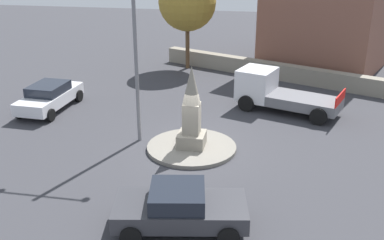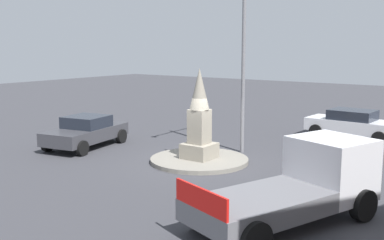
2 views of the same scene
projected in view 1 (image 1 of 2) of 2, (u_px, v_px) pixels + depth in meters
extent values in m
plane|color=#38383D|center=(192.00, 149.00, 19.44)|extent=(80.00, 80.00, 0.00)
cylinder|color=gray|center=(192.00, 147.00, 19.41)|extent=(3.80, 3.80, 0.16)
cube|color=gray|center=(192.00, 139.00, 19.28)|extent=(1.13, 1.13, 0.58)
cube|color=gray|center=(192.00, 118.00, 18.92)|extent=(0.69, 0.69, 1.32)
cone|color=gray|center=(192.00, 85.00, 18.39)|extent=(0.76, 0.76, 1.58)
cylinder|color=slate|center=(136.00, 52.00, 18.85)|extent=(0.16, 0.16, 7.97)
cube|color=silver|center=(50.00, 98.00, 23.73)|extent=(1.93, 4.39, 0.60)
cube|color=#1E232D|center=(48.00, 89.00, 23.50)|extent=(1.68, 2.13, 0.47)
cylinder|color=black|center=(50.00, 115.00, 22.30)|extent=(0.25, 0.65, 0.64)
cylinder|color=black|center=(19.00, 112.00, 22.67)|extent=(0.25, 0.65, 0.64)
cylinder|color=black|center=(79.00, 96.00, 25.02)|extent=(0.25, 0.65, 0.64)
cylinder|color=black|center=(51.00, 94.00, 25.39)|extent=(0.25, 0.65, 0.64)
cube|color=#38383D|center=(180.00, 211.00, 13.95)|extent=(4.30, 2.52, 0.56)
cube|color=#1E232D|center=(177.00, 196.00, 13.76)|extent=(1.92, 1.95, 0.50)
cylinder|color=black|center=(225.00, 203.00, 14.90)|extent=(0.67, 0.33, 0.64)
cylinder|color=black|center=(228.00, 237.00, 13.19)|extent=(0.67, 0.33, 0.64)
cylinder|color=black|center=(138.00, 202.00, 14.92)|extent=(0.67, 0.33, 0.64)
cylinder|color=black|center=(131.00, 236.00, 13.22)|extent=(0.67, 0.33, 0.64)
cube|color=silver|center=(257.00, 84.00, 24.02)|extent=(2.27, 2.40, 1.62)
cube|color=slate|center=(304.00, 102.00, 23.00)|extent=(3.96, 3.00, 0.52)
cube|color=red|center=(340.00, 98.00, 22.00)|extent=(0.68, 1.77, 0.50)
cylinder|color=black|center=(246.00, 103.00, 23.60)|extent=(0.89, 0.55, 0.84)
cylinder|color=black|center=(261.00, 93.00, 25.16)|extent=(0.89, 0.55, 0.84)
cylinder|color=black|center=(319.00, 116.00, 21.84)|extent=(0.89, 0.55, 0.84)
cylinder|color=black|center=(329.00, 105.00, 23.39)|extent=(0.89, 0.55, 0.84)
cube|color=gray|center=(297.00, 74.00, 28.34)|extent=(17.94, 8.16, 1.01)
cube|color=brown|center=(330.00, 3.00, 30.88)|extent=(9.56, 9.51, 8.63)
cylinder|color=brown|center=(188.00, 46.00, 31.05)|extent=(0.27, 0.27, 3.14)
sphere|color=olive|center=(187.00, 2.00, 29.98)|extent=(3.82, 3.82, 3.82)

